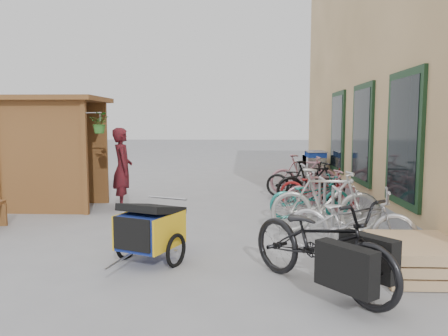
{
  "coord_description": "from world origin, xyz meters",
  "views": [
    {
      "loc": [
        0.86,
        -6.71,
        1.86
      ],
      "look_at": [
        0.5,
        1.5,
        1.0
      ],
      "focal_mm": 35.0,
      "sensor_mm": 36.0,
      "label": 1
    }
  ],
  "objects_px": {
    "bike_5": "(311,182)",
    "bike_7": "(304,175)",
    "kiosk": "(50,137)",
    "pallet_stack": "(417,258)",
    "shopping_carts": "(313,164)",
    "cargo_bike": "(322,244)",
    "child_trailer": "(150,228)",
    "bike_0": "(351,220)",
    "bike_2": "(310,197)",
    "bike_6": "(300,180)",
    "bike_4": "(317,188)",
    "bike_1": "(326,201)",
    "bike_3": "(322,192)",
    "person_kiosk": "(122,169)"
  },
  "relations": [
    {
      "from": "bike_5",
      "to": "bike_7",
      "type": "relative_size",
      "value": 0.95
    },
    {
      "from": "kiosk",
      "to": "pallet_stack",
      "type": "height_order",
      "value": "kiosk"
    },
    {
      "from": "shopping_carts",
      "to": "cargo_bike",
      "type": "distance_m",
      "value": 8.72
    },
    {
      "from": "child_trailer",
      "to": "bike_7",
      "type": "height_order",
      "value": "bike_7"
    },
    {
      "from": "bike_0",
      "to": "bike_2",
      "type": "xyz_separation_m",
      "value": [
        -0.23,
        2.27,
        -0.05
      ]
    },
    {
      "from": "child_trailer",
      "to": "cargo_bike",
      "type": "height_order",
      "value": "cargo_bike"
    },
    {
      "from": "pallet_stack",
      "to": "bike_2",
      "type": "xyz_separation_m",
      "value": [
        -0.83,
        3.14,
        0.21
      ]
    },
    {
      "from": "bike_0",
      "to": "bike_5",
      "type": "height_order",
      "value": "bike_5"
    },
    {
      "from": "kiosk",
      "to": "shopping_carts",
      "type": "height_order",
      "value": "kiosk"
    },
    {
      "from": "pallet_stack",
      "to": "cargo_bike",
      "type": "bearing_deg",
      "value": -155.54
    },
    {
      "from": "shopping_carts",
      "to": "bike_5",
      "type": "xyz_separation_m",
      "value": [
        -0.57,
        -3.35,
        -0.1
      ]
    },
    {
      "from": "kiosk",
      "to": "pallet_stack",
      "type": "bearing_deg",
      "value": -31.66
    },
    {
      "from": "bike_0",
      "to": "bike_6",
      "type": "distance_m",
      "value": 4.51
    },
    {
      "from": "bike_4",
      "to": "bike_1",
      "type": "bearing_deg",
      "value": -168.72
    },
    {
      "from": "kiosk",
      "to": "bike_3",
      "type": "relative_size",
      "value": 1.58
    },
    {
      "from": "bike_3",
      "to": "bike_0",
      "type": "bearing_deg",
      "value": 168.66
    },
    {
      "from": "pallet_stack",
      "to": "bike_4",
      "type": "height_order",
      "value": "bike_4"
    },
    {
      "from": "bike_1",
      "to": "bike_4",
      "type": "relative_size",
      "value": 1.1
    },
    {
      "from": "shopping_carts",
      "to": "bike_3",
      "type": "height_order",
      "value": "shopping_carts"
    },
    {
      "from": "person_kiosk",
      "to": "bike_7",
      "type": "xyz_separation_m",
      "value": [
        4.15,
        2.02,
        -0.36
      ]
    },
    {
      "from": "cargo_bike",
      "to": "bike_1",
      "type": "relative_size",
      "value": 1.11
    },
    {
      "from": "pallet_stack",
      "to": "bike_3",
      "type": "relative_size",
      "value": 0.76
    },
    {
      "from": "child_trailer",
      "to": "bike_5",
      "type": "bearing_deg",
      "value": 80.12
    },
    {
      "from": "shopping_carts",
      "to": "bike_7",
      "type": "bearing_deg",
      "value": -105.14
    },
    {
      "from": "pallet_stack",
      "to": "child_trailer",
      "type": "height_order",
      "value": "child_trailer"
    },
    {
      "from": "cargo_bike",
      "to": "bike_0",
      "type": "relative_size",
      "value": 1.13
    },
    {
      "from": "bike_1",
      "to": "bike_2",
      "type": "height_order",
      "value": "bike_1"
    },
    {
      "from": "shopping_carts",
      "to": "bike_7",
      "type": "distance_m",
      "value": 2.21
    },
    {
      "from": "cargo_bike",
      "to": "child_trailer",
      "type": "bearing_deg",
      "value": 118.15
    },
    {
      "from": "bike_5",
      "to": "bike_7",
      "type": "distance_m",
      "value": 1.22
    },
    {
      "from": "bike_4",
      "to": "bike_5",
      "type": "distance_m",
      "value": 0.53
    },
    {
      "from": "kiosk",
      "to": "bike_3",
      "type": "distance_m",
      "value": 5.85
    },
    {
      "from": "pallet_stack",
      "to": "child_trailer",
      "type": "bearing_deg",
      "value": 174.51
    },
    {
      "from": "bike_1",
      "to": "bike_7",
      "type": "height_order",
      "value": "bike_1"
    },
    {
      "from": "kiosk",
      "to": "bike_1",
      "type": "distance_m",
      "value": 5.93
    },
    {
      "from": "cargo_bike",
      "to": "person_kiosk",
      "type": "xyz_separation_m",
      "value": [
        -3.46,
        4.47,
        0.34
      ]
    },
    {
      "from": "kiosk",
      "to": "bike_3",
      "type": "xyz_separation_m",
      "value": [
        5.73,
        -0.46,
        -1.08
      ]
    },
    {
      "from": "kiosk",
      "to": "bike_6",
      "type": "height_order",
      "value": "kiosk"
    },
    {
      "from": "cargo_bike",
      "to": "bike_7",
      "type": "bearing_deg",
      "value": 45.22
    },
    {
      "from": "bike_4",
      "to": "bike_7",
      "type": "bearing_deg",
      "value": 19.36
    },
    {
      "from": "bike_5",
      "to": "kiosk",
      "type": "bearing_deg",
      "value": 87.81
    },
    {
      "from": "bike_4",
      "to": "person_kiosk",
      "type": "bearing_deg",
      "value": 111.24
    },
    {
      "from": "cargo_bike",
      "to": "kiosk",
      "type": "bearing_deg",
      "value": 99.68
    },
    {
      "from": "bike_1",
      "to": "bike_5",
      "type": "distance_m",
      "value": 2.75
    },
    {
      "from": "person_kiosk",
      "to": "bike_0",
      "type": "xyz_separation_m",
      "value": [
        4.12,
        -3.03,
        -0.4
      ]
    },
    {
      "from": "bike_1",
      "to": "bike_5",
      "type": "xyz_separation_m",
      "value": [
        0.19,
        2.75,
        -0.06
      ]
    },
    {
      "from": "child_trailer",
      "to": "bike_1",
      "type": "relative_size",
      "value": 0.79
    },
    {
      "from": "kiosk",
      "to": "person_kiosk",
      "type": "height_order",
      "value": "kiosk"
    },
    {
      "from": "kiosk",
      "to": "bike_1",
      "type": "height_order",
      "value": "kiosk"
    },
    {
      "from": "shopping_carts",
      "to": "bike_1",
      "type": "bearing_deg",
      "value": -97.05
    }
  ]
}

